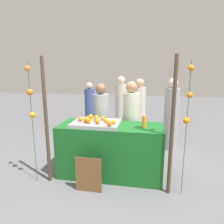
{
  "coord_description": "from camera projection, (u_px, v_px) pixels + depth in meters",
  "views": [
    {
      "loc": [
        0.61,
        -3.22,
        1.83
      ],
      "look_at": [
        0.0,
        0.15,
        1.12
      ],
      "focal_mm": 31.44,
      "sensor_mm": 36.0,
      "label": 1
    }
  ],
  "objects": [
    {
      "name": "orange_2",
      "position": [
        86.0,
        120.0,
        3.33
      ],
      "size": [
        0.09,
        0.09,
        0.09
      ],
      "primitive_type": "sphere",
      "color": "orange",
      "rests_on": "orange_tray"
    },
    {
      "name": "canopy_post_right",
      "position": [
        172.0,
        128.0,
        2.81
      ],
      "size": [
        0.06,
        0.06,
        2.06
      ],
      "primitive_type": "cylinder",
      "color": "#473828",
      "rests_on": "ground_plane"
    },
    {
      "name": "vendor_left",
      "position": [
        101.0,
        125.0,
        4.03
      ],
      "size": [
        0.32,
        0.32,
        1.6
      ],
      "color": "#99999E",
      "rests_on": "ground_plane"
    },
    {
      "name": "orange_1",
      "position": [
        91.0,
        117.0,
        3.56
      ],
      "size": [
        0.09,
        0.09,
        0.09
      ],
      "primitive_type": "sphere",
      "color": "orange",
      "rests_on": "orange_tray"
    },
    {
      "name": "orange_7",
      "position": [
        106.0,
        121.0,
        3.29
      ],
      "size": [
        0.07,
        0.07,
        0.07
      ],
      "primitive_type": "sphere",
      "color": "orange",
      "rests_on": "orange_tray"
    },
    {
      "name": "orange_3",
      "position": [
        110.0,
        123.0,
        3.1
      ],
      "size": [
        0.09,
        0.09,
        0.09
      ],
      "primitive_type": "sphere",
      "color": "orange",
      "rests_on": "orange_tray"
    },
    {
      "name": "crowd_person_0",
      "position": [
        139.0,
        113.0,
        5.09
      ],
      "size": [
        0.33,
        0.33,
        1.66
      ],
      "color": "beige",
      "rests_on": "ground_plane"
    },
    {
      "name": "chalkboard_sign",
      "position": [
        89.0,
        175.0,
        3.0
      ],
      "size": [
        0.41,
        0.03,
        0.57
      ],
      "color": "brown",
      "rests_on": "ground_plane"
    },
    {
      "name": "crowd_person_2",
      "position": [
        90.0,
        108.0,
        6.13
      ],
      "size": [
        0.3,
        0.3,
        1.5
      ],
      "color": "#384C8C",
      "rests_on": "ground_plane"
    },
    {
      "name": "ground_plane",
      "position": [
        111.0,
        174.0,
        3.58
      ],
      "size": [
        24.0,
        24.0,
        0.0
      ],
      "primitive_type": "plane",
      "color": "slate"
    },
    {
      "name": "vendor_right",
      "position": [
        131.0,
        125.0,
        3.94
      ],
      "size": [
        0.33,
        0.33,
        1.64
      ],
      "color": "beige",
      "rests_on": "ground_plane"
    },
    {
      "name": "orange_0",
      "position": [
        96.0,
        119.0,
        3.37
      ],
      "size": [
        0.08,
        0.08,
        0.08
      ],
      "primitive_type": "sphere",
      "color": "orange",
      "rests_on": "orange_tray"
    },
    {
      "name": "orange_10",
      "position": [
        89.0,
        121.0,
        3.27
      ],
      "size": [
        0.09,
        0.09,
        0.09
      ],
      "primitive_type": "sphere",
      "color": "orange",
      "rests_on": "orange_tray"
    },
    {
      "name": "crowd_person_3",
      "position": [
        121.0,
        108.0,
        5.73
      ],
      "size": [
        0.34,
        0.34,
        1.7
      ],
      "color": "beige",
      "rests_on": "ground_plane"
    },
    {
      "name": "orange_11",
      "position": [
        98.0,
        121.0,
        3.23
      ],
      "size": [
        0.08,
        0.08,
        0.08
      ],
      "primitive_type": "sphere",
      "color": "orange",
      "rests_on": "orange_tray"
    },
    {
      "name": "canopy_post_left",
      "position": [
        46.0,
        122.0,
        3.15
      ],
      "size": [
        0.06,
        0.06,
        2.06
      ],
      "primitive_type": "cylinder",
      "color": "#473828",
      "rests_on": "ground_plane"
    },
    {
      "name": "orange_8",
      "position": [
        96.0,
        117.0,
        3.5
      ],
      "size": [
        0.09,
        0.09,
        0.09
      ],
      "primitive_type": "sphere",
      "color": "orange",
      "rests_on": "orange_tray"
    },
    {
      "name": "orange_4",
      "position": [
        114.0,
        122.0,
        3.22
      ],
      "size": [
        0.07,
        0.07,
        0.07
      ],
      "primitive_type": "sphere",
      "color": "orange",
      "rests_on": "orange_tray"
    },
    {
      "name": "garland_strand_left",
      "position": [
        30.0,
        96.0,
        3.05
      ],
      "size": [
        0.1,
        0.1,
        1.98
      ],
      "color": "#2D4C23",
      "rests_on": "ground_plane"
    },
    {
      "name": "crowd_person_1",
      "position": [
        171.0,
        117.0,
        4.6
      ],
      "size": [
        0.34,
        0.34,
        1.68
      ],
      "color": "#99999E",
      "rests_on": "ground_plane"
    },
    {
      "name": "orange_5",
      "position": [
        87.0,
        118.0,
        3.46
      ],
      "size": [
        0.08,
        0.08,
        0.08
      ],
      "primitive_type": "sphere",
      "color": "orange",
      "rests_on": "orange_tray"
    },
    {
      "name": "orange_tray",
      "position": [
        96.0,
        123.0,
        3.39
      ],
      "size": [
        0.81,
        0.6,
        0.06
      ],
      "primitive_type": "cube",
      "color": "#9EA0A5",
      "rests_on": "stall_counter"
    },
    {
      "name": "juice_bottle",
      "position": [
        144.0,
        122.0,
        3.21
      ],
      "size": [
        0.07,
        0.07,
        0.22
      ],
      "color": "orange",
      "rests_on": "stall_counter"
    },
    {
      "name": "stall_counter",
      "position": [
        111.0,
        150.0,
        3.48
      ],
      "size": [
        1.79,
        0.72,
        0.92
      ],
      "primitive_type": "cube",
      "color": "#196023",
      "rests_on": "ground_plane"
    },
    {
      "name": "orange_6",
      "position": [
        103.0,
        118.0,
        3.47
      ],
      "size": [
        0.08,
        0.08,
        0.08
      ],
      "primitive_type": "sphere",
      "color": "orange",
      "rests_on": "orange_tray"
    },
    {
      "name": "garland_strand_right",
      "position": [
        188.0,
        100.0,
        2.69
      ],
      "size": [
        0.1,
        0.1,
        1.98
      ],
      "color": "#2D4C23",
      "rests_on": "ground_plane"
    },
    {
      "name": "orange_9",
      "position": [
        80.0,
        119.0,
        3.4
      ],
      "size": [
        0.08,
        0.08,
        0.08
      ],
      "primitive_type": "sphere",
      "color": "orange",
      "rests_on": "orange_tray"
    }
  ]
}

